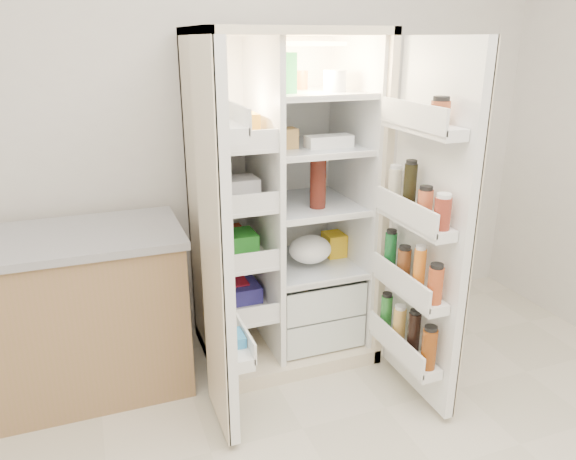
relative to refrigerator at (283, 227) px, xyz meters
name	(u,v)px	position (x,y,z in m)	size (l,w,h in m)	color
wall_back	(233,112)	(-0.18, 0.35, 0.61)	(4.00, 0.02, 2.70)	silver
refrigerator	(283,227)	(0.00, 0.00, 0.00)	(0.92, 0.70, 1.80)	beige
freezer_door	(217,251)	(-0.52, -0.60, 0.15)	(0.15, 0.40, 1.72)	white
fridge_door	(426,235)	(0.46, -0.70, 0.13)	(0.17, 0.58, 1.72)	white
kitchen_counter	(68,315)	(-1.17, -0.05, -0.31)	(1.18, 0.63, 0.85)	olive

